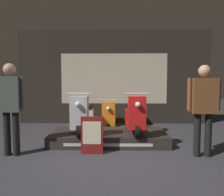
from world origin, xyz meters
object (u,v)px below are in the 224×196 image
at_px(scooter_backrow_0, 81,117).
at_px(scooter_backrow_1, 109,117).
at_px(scooter_backrow_2, 137,117).
at_px(scooter_display_left, 83,116).
at_px(person_right_browsing, 204,102).
at_px(person_left_browsing, 11,102).
at_px(scooter_display_right, 135,116).
at_px(price_sign_board, 92,135).

distance_m(scooter_backrow_0, scooter_backrow_1, 0.84).
relative_size(scooter_backrow_0, scooter_backrow_2, 1.00).
relative_size(scooter_display_left, scooter_backrow_1, 1.00).
height_order(scooter_display_left, person_right_browsing, person_right_browsing).
bearing_deg(scooter_display_left, person_left_browsing, -144.74).
distance_m(scooter_backrow_2, person_right_browsing, 2.64).
distance_m(scooter_backrow_1, person_right_browsing, 3.07).
bearing_deg(person_left_browsing, scooter_backrow_2, 41.10).
bearing_deg(person_right_browsing, scooter_backrow_1, 128.73).
bearing_deg(scooter_backrow_2, person_left_browsing, -138.90).
xyz_separation_m(scooter_display_right, person_left_browsing, (-2.48, -0.90, 0.42)).
xyz_separation_m(scooter_display_right, person_right_browsing, (1.23, -0.90, 0.42)).
relative_size(scooter_backrow_2, price_sign_board, 2.06).
distance_m(scooter_backrow_2, person_left_browsing, 3.62).
height_order(scooter_backrow_0, scooter_backrow_1, same).
xyz_separation_m(person_right_browsing, price_sign_board, (-2.15, 0.09, -0.68)).
height_order(scooter_display_left, person_left_browsing, person_left_browsing).
bearing_deg(scooter_backrow_1, person_left_browsing, -128.14).
xyz_separation_m(scooter_display_left, scooter_backrow_1, (0.57, 1.44, -0.26)).
bearing_deg(price_sign_board, person_left_browsing, -176.68).
height_order(scooter_display_right, person_right_browsing, person_right_browsing).
xyz_separation_m(scooter_display_left, person_left_browsing, (-1.27, -0.90, 0.42)).
relative_size(scooter_display_left, scooter_display_right, 1.00).
height_order(scooter_backrow_0, price_sign_board, scooter_backrow_0).
xyz_separation_m(person_left_browsing, price_sign_board, (1.56, 0.09, -0.67)).
relative_size(scooter_display_left, price_sign_board, 2.06).
height_order(scooter_backrow_1, person_right_browsing, person_right_browsing).
height_order(scooter_display_left, scooter_display_right, same).
bearing_deg(scooter_backrow_0, scooter_backrow_1, 0.00).
distance_m(scooter_display_left, person_right_browsing, 2.64).
bearing_deg(scooter_display_left, scooter_backrow_0, 100.82).
distance_m(scooter_display_left, scooter_backrow_0, 1.49).
xyz_separation_m(scooter_backrow_0, scooter_backrow_1, (0.84, 0.00, 0.00)).
xyz_separation_m(scooter_display_left, scooter_backrow_2, (1.41, 1.44, -0.26)).
bearing_deg(scooter_backrow_2, scooter_display_left, -134.41).
bearing_deg(scooter_backrow_1, scooter_backrow_0, 180.00).
distance_m(scooter_display_left, scooter_backrow_1, 1.57).
xyz_separation_m(scooter_display_left, scooter_display_right, (1.21, 0.00, 0.00)).
xyz_separation_m(scooter_backrow_1, scooter_backrow_2, (0.84, 0.00, 0.00)).
xyz_separation_m(scooter_display_right, scooter_backrow_0, (-1.49, 1.44, -0.26)).
relative_size(scooter_backrow_0, person_left_browsing, 0.87).
bearing_deg(scooter_backrow_0, price_sign_board, -75.76).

